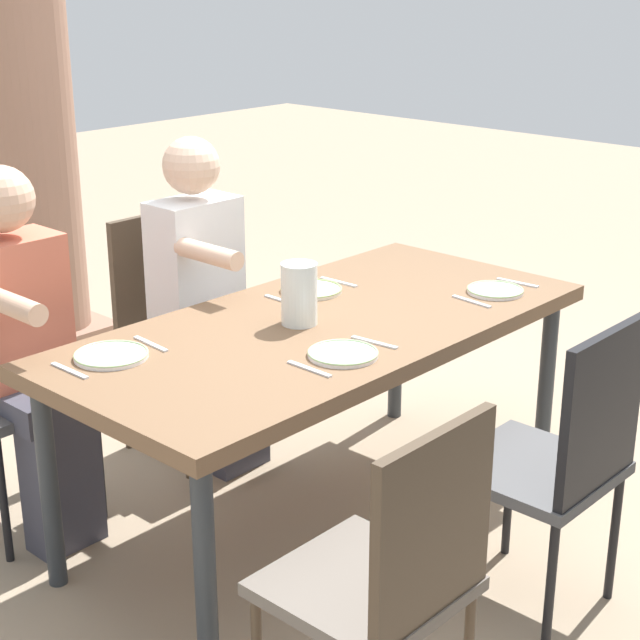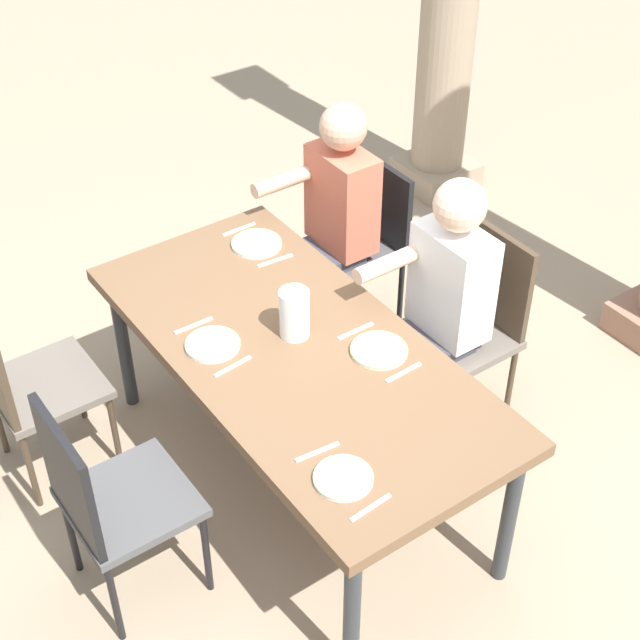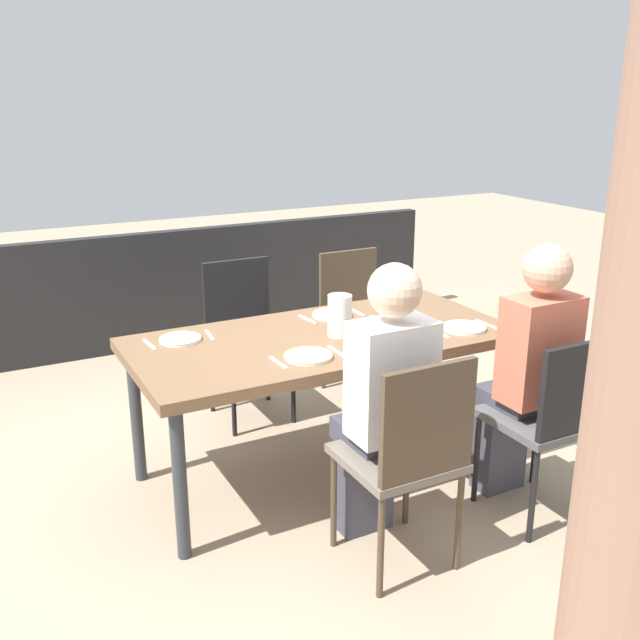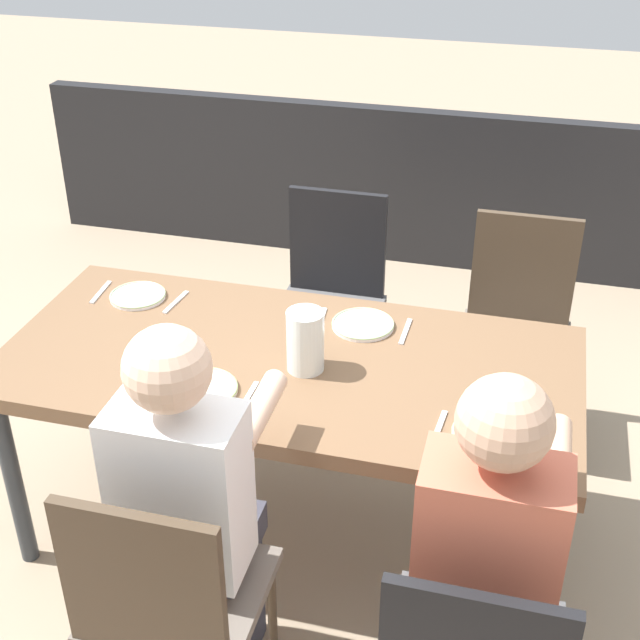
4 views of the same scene
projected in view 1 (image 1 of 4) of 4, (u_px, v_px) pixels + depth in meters
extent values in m
plane|color=gray|center=(323.00, 520.00, 3.64)|extent=(16.00, 16.00, 0.00)
cube|color=brown|center=(324.00, 329.00, 3.39)|extent=(1.89, 0.89, 0.05)
cylinder|color=#2D3338|center=(49.00, 486.00, 3.15)|extent=(0.06, 0.06, 0.70)
cylinder|color=#2D3338|center=(396.00, 341.00, 4.36)|extent=(0.06, 0.06, 0.70)
cylinder|color=#2D3338|center=(205.00, 577.00, 2.68)|extent=(0.06, 0.06, 0.70)
cylinder|color=#2D3338|center=(546.00, 387.00, 3.89)|extent=(0.06, 0.06, 0.70)
cube|color=#4F4F50|center=(16.00, 397.00, 3.49)|extent=(0.44, 0.44, 0.04)
cylinder|color=black|center=(3.00, 499.00, 3.32)|extent=(0.03, 0.03, 0.46)
cylinder|color=black|center=(99.00, 460.00, 3.58)|extent=(0.03, 0.03, 0.46)
cylinder|color=black|center=(39.00, 428.00, 3.82)|extent=(0.03, 0.03, 0.46)
cube|color=#6A6158|center=(364.00, 586.00, 2.49)|extent=(0.44, 0.44, 0.04)
cube|color=#473828|center=(433.00, 529.00, 2.29)|extent=(0.42, 0.03, 0.48)
cylinder|color=#473828|center=(355.00, 600.00, 2.82)|extent=(0.03, 0.03, 0.42)
cube|color=#6A6158|center=(190.00, 338.00, 4.03)|extent=(0.44, 0.44, 0.04)
cube|color=#473828|center=(155.00, 271.00, 4.08)|extent=(0.42, 0.03, 0.48)
cylinder|color=#473828|center=(187.00, 424.00, 3.86)|extent=(0.03, 0.03, 0.46)
cylinder|color=#473828|center=(258.00, 394.00, 4.12)|extent=(0.03, 0.03, 0.46)
cylinder|color=#473828|center=(126.00, 396.00, 4.10)|extent=(0.03, 0.03, 0.46)
cylinder|color=#473828|center=(197.00, 370.00, 4.37)|extent=(0.03, 0.03, 0.46)
cube|color=#4F4F50|center=(533.00, 469.00, 3.03)|extent=(0.44, 0.44, 0.04)
cube|color=black|center=(602.00, 414.00, 2.82)|extent=(0.42, 0.03, 0.49)
cylinder|color=black|center=(509.00, 495.00, 3.37)|extent=(0.03, 0.03, 0.44)
cylinder|color=black|center=(441.00, 540.00, 3.10)|extent=(0.03, 0.03, 0.44)
cylinder|color=black|center=(614.00, 536.00, 3.12)|extent=(0.03, 0.03, 0.44)
cylinder|color=black|center=(550.00, 589.00, 2.86)|extent=(0.03, 0.03, 0.44)
cube|color=#3F3F4C|center=(235.00, 413.00, 3.95)|extent=(0.24, 0.14, 0.46)
cube|color=#3F3F4C|center=(217.00, 340.00, 3.91)|extent=(0.28, 0.32, 0.10)
cube|color=white|center=(195.00, 262.00, 3.89)|extent=(0.34, 0.20, 0.49)
sphere|color=beige|center=(191.00, 166.00, 3.76)|extent=(0.22, 0.22, 0.22)
cylinder|color=beige|center=(208.00, 254.00, 3.60)|extent=(0.07, 0.30, 0.07)
cube|color=#3F3F4C|center=(62.00, 484.00, 3.41)|extent=(0.24, 0.14, 0.46)
cube|color=#3F3F4C|center=(39.00, 401.00, 3.38)|extent=(0.28, 0.32, 0.10)
cube|color=#CC664C|center=(13.00, 310.00, 3.35)|extent=(0.34, 0.20, 0.49)
sphere|color=tan|center=(1.00, 199.00, 3.22)|extent=(0.22, 0.22, 0.22)
cylinder|color=tan|center=(11.00, 305.00, 3.06)|extent=(0.07, 0.30, 0.07)
cube|color=#936B56|center=(54.00, 338.00, 5.16)|extent=(0.50, 0.50, 0.16)
cylinder|color=#936B56|center=(27.00, 54.00, 4.69)|extent=(0.38, 0.38, 2.66)
cylinder|color=white|center=(111.00, 356.00, 3.07)|extent=(0.23, 0.23, 0.01)
torus|color=#A9CD91|center=(111.00, 354.00, 3.07)|extent=(0.23, 0.23, 0.01)
cube|color=silver|center=(69.00, 371.00, 2.97)|extent=(0.02, 0.17, 0.01)
cube|color=silver|center=(151.00, 344.00, 3.17)|extent=(0.03, 0.17, 0.01)
cylinder|color=white|center=(343.00, 354.00, 3.08)|extent=(0.22, 0.22, 0.01)
torus|color=#A9CD91|center=(343.00, 352.00, 3.08)|extent=(0.22, 0.22, 0.01)
cube|color=silver|center=(309.00, 369.00, 2.98)|extent=(0.02, 0.17, 0.01)
cube|color=silver|center=(374.00, 342.00, 3.19)|extent=(0.03, 0.17, 0.01)
cylinder|color=silver|center=(311.00, 290.00, 3.68)|extent=(0.22, 0.22, 0.01)
torus|color=#A0BE77|center=(311.00, 288.00, 3.68)|extent=(0.23, 0.23, 0.01)
cube|color=silver|center=(282.00, 301.00, 3.58)|extent=(0.02, 0.17, 0.01)
cube|color=silver|center=(339.00, 282.00, 3.79)|extent=(0.02, 0.17, 0.01)
cylinder|color=white|center=(495.00, 291.00, 3.67)|extent=(0.20, 0.20, 0.01)
torus|color=#A9CD91|center=(495.00, 289.00, 3.67)|extent=(0.21, 0.21, 0.01)
cube|color=silver|center=(471.00, 301.00, 3.57)|extent=(0.03, 0.17, 0.01)
cube|color=silver|center=(517.00, 283.00, 3.78)|extent=(0.03, 0.17, 0.01)
cylinder|color=white|center=(299.00, 294.00, 3.33)|extent=(0.12, 0.12, 0.21)
cylinder|color=#EFEAC6|center=(299.00, 303.00, 3.34)|extent=(0.11, 0.11, 0.13)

